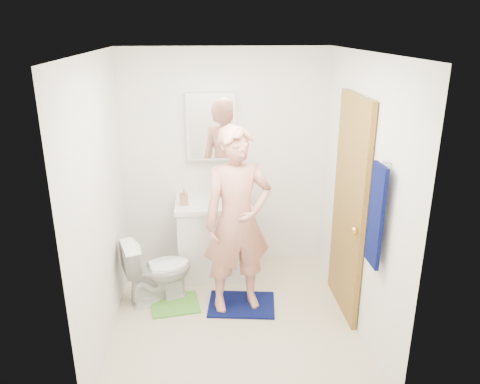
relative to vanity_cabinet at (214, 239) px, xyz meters
name	(u,v)px	position (x,y,z in m)	size (l,w,h in m)	color
floor	(234,321)	(0.15, -0.91, -0.41)	(2.20, 2.40, 0.02)	beige
ceiling	(233,51)	(0.15, -0.91, 2.01)	(2.20, 2.40, 0.02)	white
wall_back	(225,161)	(0.15, 0.30, 0.80)	(2.20, 0.02, 2.40)	white
wall_front	(248,270)	(0.15, -2.12, 0.80)	(2.20, 0.02, 2.40)	white
wall_left	(100,204)	(-0.96, -0.91, 0.80)	(0.02, 2.40, 2.40)	white
wall_right	(361,196)	(1.26, -0.91, 0.80)	(0.02, 2.40, 2.40)	white
vanity_cabinet	(214,239)	(0.00, 0.00, 0.00)	(0.75, 0.55, 0.80)	white
countertop	(213,203)	(0.00, 0.00, 0.43)	(0.79, 0.59, 0.05)	white
sink_basin	(213,202)	(0.00, 0.00, 0.44)	(0.40, 0.40, 0.03)	white
faucet	(212,190)	(0.00, 0.18, 0.51)	(0.03, 0.03, 0.12)	silver
medicine_cabinet	(211,126)	(0.00, 0.22, 1.20)	(0.50, 0.12, 0.70)	white
mirror_panel	(211,127)	(0.00, 0.16, 1.20)	(0.46, 0.01, 0.66)	white
door	(349,208)	(1.22, -0.76, 0.62)	(0.05, 0.80, 2.05)	olive
door_knob	(355,231)	(1.18, -1.08, 0.55)	(0.07, 0.07, 0.07)	gold
towel	(376,216)	(1.18, -1.48, 0.85)	(0.03, 0.24, 0.80)	#070E49
towel_hook	(387,162)	(1.22, -1.48, 1.27)	(0.02, 0.02, 0.06)	silver
toilet	(158,270)	(-0.57, -0.50, -0.07)	(0.37, 0.65, 0.66)	white
bath_mat	(242,304)	(0.24, -0.68, -0.39)	(0.64, 0.46, 0.02)	#070E49
green_rug	(175,304)	(-0.41, -0.63, -0.39)	(0.46, 0.39, 0.02)	#56A336
soap_dispenser	(184,197)	(-0.30, -0.09, 0.54)	(0.08, 0.08, 0.18)	#B27553
toothbrush_cup	(225,193)	(0.13, 0.09, 0.50)	(0.12, 0.12, 0.10)	#9B469B
man	(238,221)	(0.20, -0.70, 0.51)	(0.64, 0.42, 1.77)	tan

